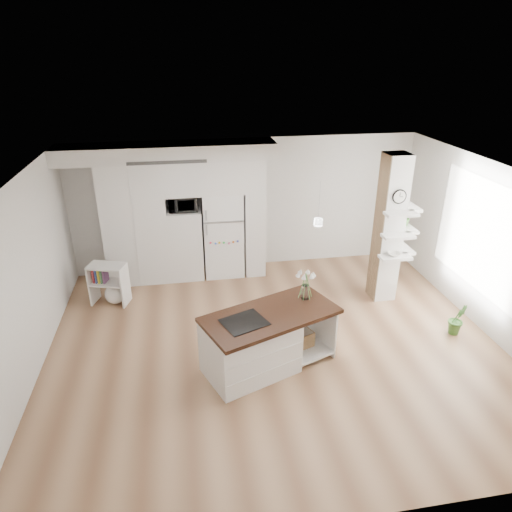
# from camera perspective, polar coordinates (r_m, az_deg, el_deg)

# --- Properties ---
(floor) EXTENTS (7.00, 6.00, 0.01)m
(floor) POSITION_cam_1_polar(r_m,az_deg,el_deg) (7.37, 2.33, -11.04)
(floor) COLOR tan
(floor) RESTS_ON ground
(room) EXTENTS (7.04, 6.04, 2.72)m
(room) POSITION_cam_1_polar(r_m,az_deg,el_deg) (6.46, 2.61, 2.43)
(room) COLOR white
(room) RESTS_ON ground
(cabinet_wall) EXTENTS (4.00, 0.71, 2.70)m
(cabinet_wall) POSITION_cam_1_polar(r_m,az_deg,el_deg) (8.95, -10.22, 6.16)
(cabinet_wall) COLOR white
(cabinet_wall) RESTS_ON floor
(refrigerator) EXTENTS (0.78, 0.69, 1.75)m
(refrigerator) POSITION_cam_1_polar(r_m,az_deg,el_deg) (9.21, -4.19, 2.85)
(refrigerator) COLOR white
(refrigerator) RESTS_ON floor
(column) EXTENTS (0.69, 0.90, 2.70)m
(column) POSITION_cam_1_polar(r_m,az_deg,el_deg) (8.41, 16.97, 3.08)
(column) COLOR silver
(column) RESTS_ON floor
(window) EXTENTS (0.00, 2.40, 2.40)m
(window) POSITION_cam_1_polar(r_m,az_deg,el_deg) (8.26, 26.44, 2.21)
(window) COLOR white
(window) RESTS_ON room
(pendant_light) EXTENTS (0.12, 0.12, 0.10)m
(pendant_light) POSITION_cam_1_polar(r_m,az_deg,el_deg) (7.03, 16.13, 5.67)
(pendant_light) COLOR white
(pendant_light) RESTS_ON room
(kitchen_island) EXTENTS (2.13, 1.56, 1.44)m
(kitchen_island) POSITION_cam_1_polar(r_m,az_deg,el_deg) (6.63, 0.19, -10.74)
(kitchen_island) COLOR white
(kitchen_island) RESTS_ON floor
(bookshelf) EXTENTS (0.72, 0.55, 0.76)m
(bookshelf) POSITION_cam_1_polar(r_m,az_deg,el_deg) (8.71, -17.67, -3.67)
(bookshelf) COLOR white
(bookshelf) RESTS_ON floor
(floor_plant_a) EXTENTS (0.36, 0.33, 0.53)m
(floor_plant_a) POSITION_cam_1_polar(r_m,az_deg,el_deg) (8.18, 23.84, -7.21)
(floor_plant_a) COLOR #448234
(floor_plant_a) RESTS_ON floor
(floor_plant_b) EXTENTS (0.25, 0.25, 0.44)m
(floor_plant_b) POSITION_cam_1_polar(r_m,az_deg,el_deg) (9.63, 16.46, -1.41)
(floor_plant_b) COLOR #448234
(floor_plant_b) RESTS_ON floor
(microwave) EXTENTS (0.54, 0.37, 0.30)m
(microwave) POSITION_cam_1_polar(r_m,az_deg,el_deg) (8.89, -9.13, 6.54)
(microwave) COLOR #2D2D2D
(microwave) RESTS_ON cabinet_wall
(shelf_plant) EXTENTS (0.27, 0.23, 0.30)m
(shelf_plant) POSITION_cam_1_polar(r_m,az_deg,el_deg) (8.60, 18.15, 4.64)
(shelf_plant) COLOR #448234
(shelf_plant) RESTS_ON column
(decor_bowl) EXTENTS (0.22, 0.22, 0.05)m
(decor_bowl) POSITION_cam_1_polar(r_m,az_deg,el_deg) (8.31, 16.86, 0.22)
(decor_bowl) COLOR white
(decor_bowl) RESTS_ON column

